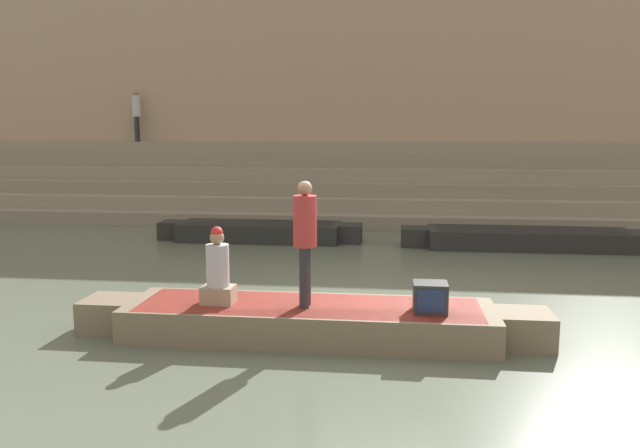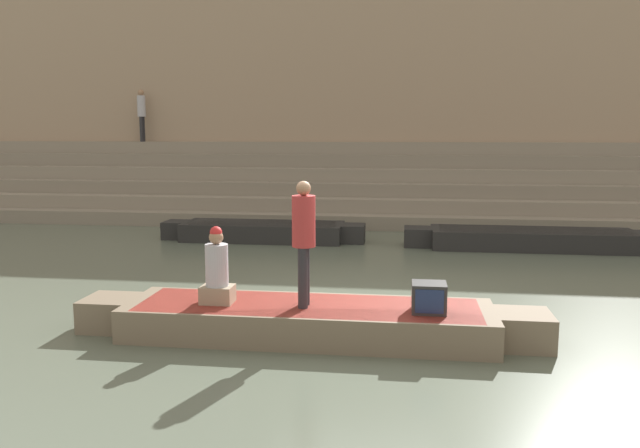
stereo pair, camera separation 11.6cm
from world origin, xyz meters
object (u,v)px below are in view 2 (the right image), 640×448
at_px(tv_set, 429,298).
at_px(person_on_steps, 142,111).
at_px(person_standing, 304,234).
at_px(moored_boat_shore, 532,239).
at_px(moored_boat_distant, 263,231).
at_px(rowboat_main, 308,320).
at_px(person_rowing, 217,272).
at_px(mooring_post, 306,222).

xyz_separation_m(tv_set, person_on_steps, (-9.18, 12.64, 2.77)).
relative_size(person_standing, moored_boat_shore, 0.28).
bearing_deg(moored_boat_distant, rowboat_main, -77.61).
relative_size(rowboat_main, person_rowing, 6.02).
height_order(person_standing, moored_boat_distant, person_standing).
distance_m(person_rowing, person_on_steps, 14.34).
bearing_deg(person_rowing, moored_boat_shore, 49.81).
bearing_deg(person_standing, moored_boat_distant, 109.47).
relative_size(person_rowing, person_on_steps, 0.59).
bearing_deg(person_standing, tv_set, 0.52).
bearing_deg(rowboat_main, moored_boat_distant, 110.15).
height_order(person_rowing, person_on_steps, person_on_steps).
xyz_separation_m(person_standing, tv_set, (1.60, -0.06, -0.76)).
relative_size(person_standing, person_on_steps, 0.94).
xyz_separation_m(rowboat_main, moored_boat_shore, (4.21, 6.93, 0.00)).
xyz_separation_m(person_rowing, moored_boat_shore, (5.42, 7.00, -0.62)).
height_order(person_standing, moored_boat_shore, person_standing).
bearing_deg(moored_boat_shore, person_rowing, -133.27).
bearing_deg(person_on_steps, moored_boat_shore, -165.67).
xyz_separation_m(rowboat_main, moored_boat_distant, (-2.25, 7.21, 0.00)).
distance_m(person_standing, mooring_post, 7.42).
distance_m(moored_boat_distant, person_on_steps, 8.17).
bearing_deg(person_rowing, moored_boat_distant, 95.75).
bearing_deg(tv_set, moored_boat_shore, 72.73).
bearing_deg(tv_set, person_standing, -178.77).
xyz_separation_m(tv_set, moored_boat_distant, (-3.82, 7.34, -0.39)).
relative_size(moored_boat_distant, person_on_steps, 2.93).
distance_m(mooring_post, person_on_steps, 8.84).
bearing_deg(person_on_steps, moored_boat_distant, 174.91).
xyz_separation_m(moored_boat_distant, person_on_steps, (-5.36, 5.30, 3.15)).
height_order(person_standing, person_on_steps, person_on_steps).
distance_m(tv_set, person_on_steps, 15.87).
bearing_deg(mooring_post, person_standing, -81.16).
xyz_separation_m(moored_boat_distant, mooring_post, (1.08, -0.01, 0.25)).
bearing_deg(rowboat_main, person_on_steps, 124.13).
bearing_deg(person_rowing, tv_set, -3.80).
height_order(rowboat_main, person_on_steps, person_on_steps).
bearing_deg(mooring_post, moored_boat_shore, -2.85).
bearing_deg(moored_boat_shore, tv_set, -116.07).
xyz_separation_m(person_standing, mooring_post, (-1.13, 7.27, -0.90)).
xyz_separation_m(moored_boat_shore, person_on_steps, (-11.83, 5.58, 3.15)).
bearing_deg(person_standing, moored_boat_shore, 61.31).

